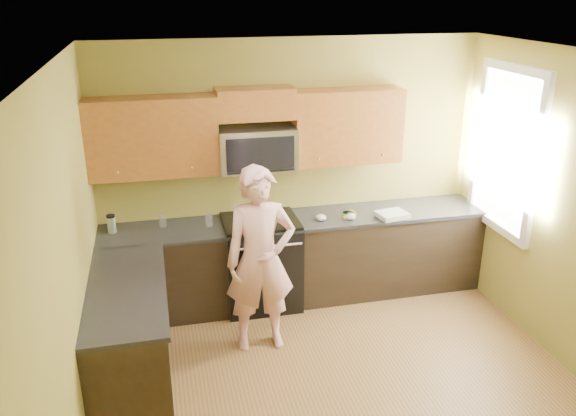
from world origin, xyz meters
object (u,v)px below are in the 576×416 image
object	(u,v)px
microwave	(257,169)
woman	(260,260)
stove	(261,262)
frying_pan	(255,223)
butter_tub	(348,218)
travel_mug	(113,232)

from	to	relation	value
microwave	woman	distance (m)	1.06
stove	frying_pan	xyz separation A→B (m)	(-0.07, -0.06, 0.47)
butter_tub	microwave	bearing A→B (deg)	165.89
microwave	stove	bearing A→B (deg)	-90.00
stove	butter_tub	size ratio (longest dim) A/B	8.50
woman	butter_tub	world-z (taller)	woman
stove	travel_mug	bearing A→B (deg)	176.81
stove	frying_pan	world-z (taller)	frying_pan
frying_pan	stove	bearing A→B (deg)	61.06
travel_mug	butter_tub	bearing A→B (deg)	-4.43
frying_pan	travel_mug	bearing A→B (deg)	-166.82
stove	microwave	world-z (taller)	microwave
microwave	butter_tub	size ratio (longest dim) A/B	6.80
woman	travel_mug	world-z (taller)	woman
woman	butter_tub	distance (m)	1.22
frying_pan	woman	bearing A→B (deg)	-76.88
frying_pan	butter_tub	distance (m)	0.97
butter_tub	travel_mug	distance (m)	2.35
frying_pan	butter_tub	xyz separation A→B (m)	(0.97, -0.04, -0.03)
stove	butter_tub	distance (m)	1.01
stove	woman	world-z (taller)	woman
butter_tub	stove	bearing A→B (deg)	173.59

